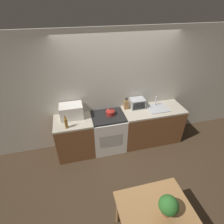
# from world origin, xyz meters

# --- Properties ---
(ground_plane) EXTENTS (16.00, 16.00, 0.00)m
(ground_plane) POSITION_xyz_m (0.00, 0.00, 0.00)
(ground_plane) COLOR #3D2D1E
(wall_back) EXTENTS (10.00, 0.06, 2.60)m
(wall_back) POSITION_xyz_m (0.00, 1.07, 1.30)
(wall_back) COLOR beige
(wall_back) RESTS_ON ground_plane
(counter_left_run) EXTENTS (0.78, 0.62, 0.90)m
(counter_left_run) POSITION_xyz_m (-1.06, 0.73, 0.45)
(counter_left_run) COLOR brown
(counter_left_run) RESTS_ON ground_plane
(counter_right_run) EXTENTS (1.41, 0.62, 0.90)m
(counter_right_run) POSITION_xyz_m (0.75, 0.73, 0.45)
(counter_right_run) COLOR brown
(counter_right_run) RESTS_ON ground_plane
(stove_range) EXTENTS (0.72, 0.62, 0.90)m
(stove_range) POSITION_xyz_m (-0.31, 0.73, 0.45)
(stove_range) COLOR silver
(stove_range) RESTS_ON ground_plane
(kettle) EXTENTS (0.19, 0.19, 0.17)m
(kettle) POSITION_xyz_m (-0.25, 0.76, 0.97)
(kettle) COLOR maroon
(kettle) RESTS_ON stove_range
(microwave) EXTENTS (0.47, 0.32, 0.30)m
(microwave) POSITION_xyz_m (-1.06, 0.85, 1.05)
(microwave) COLOR silver
(microwave) RESTS_ON counter_left_run
(bottle) EXTENTS (0.06, 0.06, 0.28)m
(bottle) POSITION_xyz_m (-1.19, 0.52, 1.01)
(bottle) COLOR olive
(bottle) RESTS_ON counter_left_run
(knife_block) EXTENTS (0.10, 0.09, 0.28)m
(knife_block) POSITION_xyz_m (0.15, 0.90, 1.01)
(knife_block) COLOR #9E7042
(knife_block) RESTS_ON counter_right_run
(toaster_oven) EXTENTS (0.32, 0.25, 0.22)m
(toaster_oven) POSITION_xyz_m (0.41, 0.89, 1.01)
(toaster_oven) COLOR #ADAFB5
(toaster_oven) RESTS_ON counter_right_run
(sink_basin) EXTENTS (0.46, 0.38, 0.24)m
(sink_basin) POSITION_xyz_m (0.85, 0.73, 0.92)
(sink_basin) COLOR #ADAFB5
(sink_basin) RESTS_ON counter_right_run
(dining_table) EXTENTS (0.95, 0.75, 0.75)m
(dining_table) POSITION_xyz_m (-0.14, -1.28, 0.66)
(dining_table) COLOR #9E7042
(dining_table) RESTS_ON ground_plane
(potted_plant) EXTENTS (0.24, 0.24, 0.31)m
(potted_plant) POSITION_xyz_m (-0.03, -1.35, 0.93)
(potted_plant) COLOR #9E5B3D
(potted_plant) RESTS_ON dining_table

